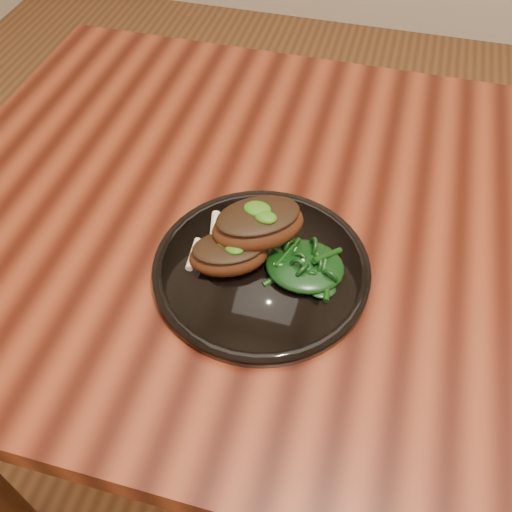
# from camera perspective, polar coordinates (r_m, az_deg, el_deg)

# --- Properties ---
(desk) EXTENTS (1.60, 0.80, 0.75)m
(desk) POSITION_cam_1_polar(r_m,az_deg,el_deg) (0.86, 21.85, -3.34)
(desk) COLOR black
(desk) RESTS_ON ground
(plate) EXTENTS (0.27, 0.27, 0.02)m
(plate) POSITION_cam_1_polar(r_m,az_deg,el_deg) (0.71, 0.55, -1.29)
(plate) COLOR black
(plate) RESTS_ON desk
(lamb_chop_front) EXTENTS (0.11, 0.10, 0.04)m
(lamb_chop_front) POSITION_cam_1_polar(r_m,az_deg,el_deg) (0.69, -2.80, 0.25)
(lamb_chop_front) COLOR #451F0D
(lamb_chop_front) RESTS_ON plate
(lamb_chop_back) EXTENTS (0.14, 0.13, 0.05)m
(lamb_chop_back) POSITION_cam_1_polar(r_m,az_deg,el_deg) (0.69, 0.16, 3.23)
(lamb_chop_back) COLOR #451F0D
(lamb_chop_back) RESTS_ON plate
(herb_smear) EXTENTS (0.07, 0.05, 0.00)m
(herb_smear) POSITION_cam_1_polar(r_m,az_deg,el_deg) (0.74, -0.82, 3.01)
(herb_smear) COLOR #194907
(herb_smear) RESTS_ON plate
(greens_heap) EXTENTS (0.10, 0.09, 0.04)m
(greens_heap) POSITION_cam_1_polar(r_m,az_deg,el_deg) (0.69, 4.94, -0.68)
(greens_heap) COLOR black
(greens_heap) RESTS_ON plate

